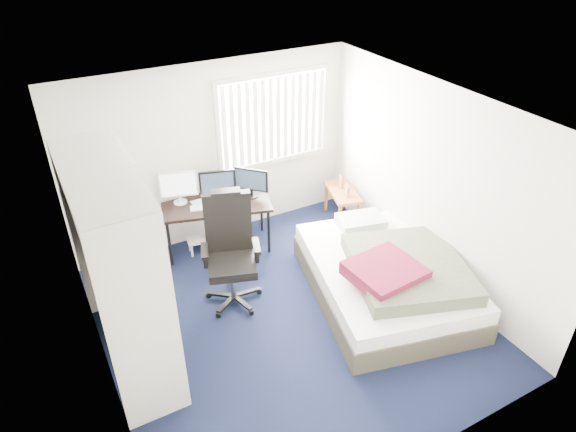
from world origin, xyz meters
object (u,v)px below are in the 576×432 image
at_px(desk, 216,200).
at_px(bed, 387,276).
at_px(nightstand, 343,194).
at_px(office_chair, 231,261).

distance_m(desk, bed, 2.47).
bearing_deg(desk, nightstand, -7.90).
bearing_deg(desk, office_chair, -103.17).
bearing_deg(bed, nightstand, 73.99).
height_order(desk, bed, desk).
xyz_separation_m(desk, bed, (1.40, -1.99, -0.44)).
xyz_separation_m(nightstand, bed, (-0.49, -1.72, -0.15)).
relative_size(desk, office_chair, 1.12).
bearing_deg(desk, bed, -54.91).
height_order(nightstand, bed, bed).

